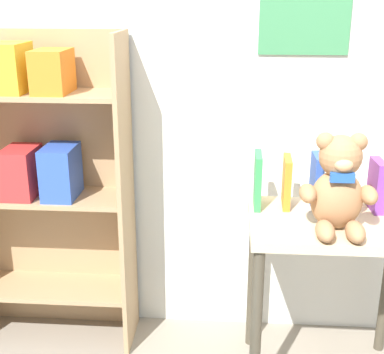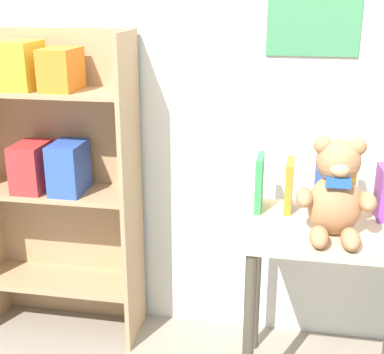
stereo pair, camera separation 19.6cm
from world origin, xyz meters
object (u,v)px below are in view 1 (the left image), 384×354
(display_table, at_px, (332,249))
(book_standing_yellow, at_px, (346,177))
(book_standing_orange, at_px, (287,182))
(book_standing_purple, at_px, (377,185))
(bookshelf_side, at_px, (45,172))
(book_standing_blue, at_px, (316,181))
(teddy_bear, at_px, (338,187))
(book_standing_green, at_px, (258,180))

(display_table, distance_m, book_standing_yellow, 0.27)
(book_standing_orange, bearing_deg, book_standing_purple, -0.73)
(display_table, height_order, book_standing_orange, book_standing_orange)
(book_standing_yellow, bearing_deg, bookshelf_side, 178.17)
(bookshelf_side, bearing_deg, book_standing_blue, -5.14)
(display_table, bearing_deg, book_standing_orange, 143.39)
(bookshelf_side, bearing_deg, book_standing_orange, -5.71)
(bookshelf_side, relative_size, display_table, 1.95)
(bookshelf_side, relative_size, teddy_bear, 3.89)
(display_table, height_order, book_standing_blue, book_standing_blue)
(book_standing_blue, xyz_separation_m, book_standing_purple, (0.22, -0.02, -0.01))
(teddy_bear, distance_m, book_standing_orange, 0.26)
(book_standing_yellow, bearing_deg, book_standing_orange, -176.38)
(book_standing_green, xyz_separation_m, book_standing_yellow, (0.33, 0.02, 0.02))
(book_standing_blue, bearing_deg, teddy_bear, -80.01)
(book_standing_yellow, bearing_deg, book_standing_purple, -7.37)
(teddy_bear, distance_m, book_standing_green, 0.33)
(book_standing_green, bearing_deg, teddy_bear, -36.57)
(bookshelf_side, height_order, book_standing_orange, bookshelf_side)
(book_standing_green, height_order, book_standing_blue, book_standing_green)
(bookshelf_side, distance_m, book_standing_yellow, 1.19)
(book_standing_purple, bearing_deg, display_table, -149.29)
(bookshelf_side, height_order, display_table, bookshelf_side)
(book_standing_green, distance_m, book_standing_purple, 0.44)
(display_table, height_order, book_standing_purple, book_standing_purple)
(display_table, distance_m, book_standing_blue, 0.26)
(book_standing_green, bearing_deg, book_standing_yellow, 3.18)
(teddy_bear, distance_m, book_standing_purple, 0.27)
(display_table, relative_size, book_standing_yellow, 2.85)
(teddy_bear, bearing_deg, book_standing_purple, 46.83)
(teddy_bear, relative_size, book_standing_orange, 1.78)
(display_table, xyz_separation_m, book_standing_green, (-0.27, 0.11, 0.22))
(teddy_bear, bearing_deg, bookshelf_side, 164.78)
(book_standing_yellow, height_order, book_standing_purple, book_standing_yellow)
(book_standing_orange, bearing_deg, teddy_bear, -52.21)
(book_standing_orange, xyz_separation_m, book_standing_yellow, (0.22, 0.00, 0.02))
(book_standing_green, distance_m, book_standing_yellow, 0.33)
(bookshelf_side, xyz_separation_m, display_table, (1.13, -0.22, -0.20))
(display_table, xyz_separation_m, book_standing_orange, (-0.16, 0.12, 0.21))
(book_standing_orange, relative_size, book_standing_yellow, 0.80)
(display_table, bearing_deg, book_standing_purple, 32.93)
(bookshelf_side, xyz_separation_m, book_standing_blue, (1.08, -0.10, 0.03))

